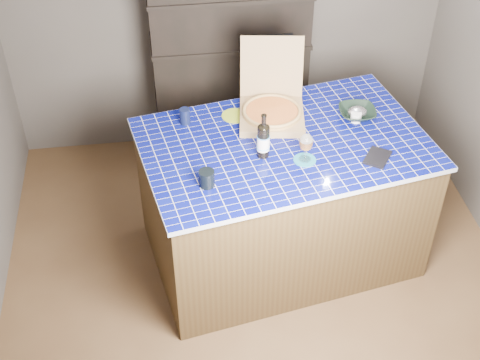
{
  "coord_description": "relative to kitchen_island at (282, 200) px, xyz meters",
  "views": [
    {
      "loc": [
        -0.56,
        -3.08,
        3.55
      ],
      "look_at": [
        -0.13,
        0.0,
        0.93
      ],
      "focal_mm": 50.0,
      "sensor_mm": 36.0,
      "label": 1
    }
  ],
  "objects": [
    {
      "name": "room",
      "position": [
        -0.19,
        -0.26,
        0.75
      ],
      "size": [
        3.5,
        3.5,
        3.5
      ],
      "color": "brown",
      "rests_on": "ground"
    },
    {
      "name": "bowl",
      "position": [
        0.53,
        0.21,
        0.53
      ],
      "size": [
        0.26,
        0.26,
        0.06
      ],
      "primitive_type": "imported",
      "rotation": [
        0.0,
        0.0,
        -0.05
      ],
      "color": "black",
      "rests_on": "kitchen_island"
    },
    {
      "name": "kitchen_island",
      "position": [
        0.0,
        0.0,
        0.0
      ],
      "size": [
        1.99,
        1.46,
        0.99
      ],
      "rotation": [
        0.0,
        0.0,
        0.18
      ],
      "color": "#43311A",
      "rests_on": "floor"
    },
    {
      "name": "wine_glass",
      "position": [
        0.09,
        -0.2,
        0.63
      ],
      "size": [
        0.08,
        0.08,
        0.19
      ],
      "color": "white",
      "rests_on": "teal_trivet"
    },
    {
      "name": "white_jar",
      "position": [
        0.51,
        0.16,
        0.53
      ],
      "size": [
        0.07,
        0.07,
        0.06
      ],
      "primitive_type": "cylinder",
      "color": "silver",
      "rests_on": "kitchen_island"
    },
    {
      "name": "mead_bottle",
      "position": [
        -0.16,
        -0.12,
        0.62
      ],
      "size": [
        0.08,
        0.08,
        0.31
      ],
      "color": "black",
      "rests_on": "kitchen_island"
    },
    {
      "name": "tumbler",
      "position": [
        -0.53,
        -0.35,
        0.55
      ],
      "size": [
        0.09,
        0.09,
        0.1
      ],
      "primitive_type": "cylinder",
      "color": "black",
      "rests_on": "kitchen_island"
    },
    {
      "name": "pizza_box",
      "position": [
        -0.04,
        0.28,
        0.56
      ],
      "size": [
        0.49,
        0.57,
        0.46
      ],
      "rotation": [
        0.0,
        0.0,
        -0.15
      ],
      "color": "#A28053",
      "rests_on": "kitchen_island"
    },
    {
      "name": "foil_contents",
      "position": [
        0.53,
        0.21,
        0.54
      ],
      "size": [
        0.13,
        0.11,
        0.06
      ],
      "primitive_type": "ellipsoid",
      "color": "silver",
      "rests_on": "bowl"
    },
    {
      "name": "teal_trivet",
      "position": [
        0.09,
        -0.2,
        0.5
      ],
      "size": [
        0.14,
        0.14,
        0.01
      ],
      "primitive_type": "cylinder",
      "color": "#186A7F",
      "rests_on": "kitchen_island"
    },
    {
      "name": "green_trivet",
      "position": [
        -0.28,
        0.33,
        0.5
      ],
      "size": [
        0.18,
        0.18,
        0.01
      ],
      "primitive_type": "cylinder",
      "color": "#8CA222",
      "rests_on": "kitchen_island"
    },
    {
      "name": "shelving_unit",
      "position": [
        -0.19,
        1.27,
        0.41
      ],
      "size": [
        1.2,
        0.41,
        1.8
      ],
      "color": "black",
      "rests_on": "floor"
    },
    {
      "name": "dvd_case",
      "position": [
        0.54,
        -0.25,
        0.5
      ],
      "size": [
        0.22,
        0.23,
        0.01
      ],
      "primitive_type": "cube",
      "rotation": [
        0.0,
        0.0,
        -0.61
      ],
      "color": "black",
      "rests_on": "kitchen_island"
    },
    {
      "name": "navy_cup",
      "position": [
        -0.61,
        0.3,
        0.55
      ],
      "size": [
        0.07,
        0.07,
        0.11
      ],
      "primitive_type": "cylinder",
      "color": "black",
      "rests_on": "kitchen_island"
    }
  ]
}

